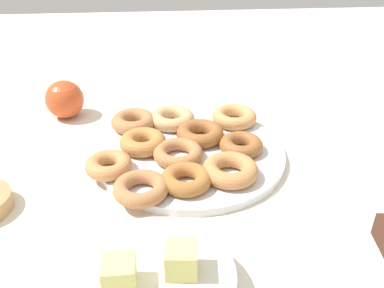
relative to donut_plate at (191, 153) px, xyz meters
The scene contains 17 objects.
ground_plane 0.01m from the donut_plate, ahead, with size 2.40×2.40×0.00m, color beige.
donut_plate is the anchor object (origin of this frame).
donut_0 0.05m from the donut_plate, 120.69° to the right, with size 0.09×0.09×0.03m, color #995B2D.
donut_1 0.09m from the donut_plate, ahead, with size 0.09×0.09×0.03m, color #BC7A3D.
donut_2 0.14m from the donut_plate, 134.57° to the right, with size 0.09×0.09×0.03m, color tan.
donut_3 0.16m from the donut_plate, 22.19° to the left, with size 0.08×0.08×0.03m, color #C6844C.
donut_4 0.11m from the donut_plate, 81.46° to the left, with size 0.08×0.08×0.03m, color #AD6B33.
donut_5 0.09m from the donut_plate, behind, with size 0.08×0.08×0.03m, color #995B2D.
donut_6 0.11m from the donut_plate, 74.25° to the right, with size 0.09×0.09×0.03m, color tan.
donut_7 0.11m from the donut_plate, 122.13° to the left, with size 0.09×0.09×0.03m, color #C6844C.
donut_8 0.15m from the donut_plate, 42.00° to the right, with size 0.09×0.09×0.03m, color #B27547.
donut_9 0.04m from the donut_plate, 49.86° to the left, with size 0.09×0.09×0.02m, color #B27547.
donut_10 0.16m from the donut_plate, 55.31° to the left, with size 0.09×0.09×0.02m, color #B27547.
fruit_bowl 0.32m from the donut_plate, 77.10° to the left, with size 0.20×0.20×0.04m, color silver.
melon_chunk_left 0.31m from the donut_plate, 83.27° to the left, with size 0.04×0.04×0.04m, color #DBD67A.
melon_chunk_right 0.34m from the donut_plate, 72.03° to the left, with size 0.04×0.04×0.04m, color #DBD67A.
apple 0.32m from the donut_plate, 36.25° to the right, with size 0.08×0.08×0.08m, color #CC4C23.
Camera 1 is at (0.05, 0.63, 0.40)m, focal length 38.00 mm.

